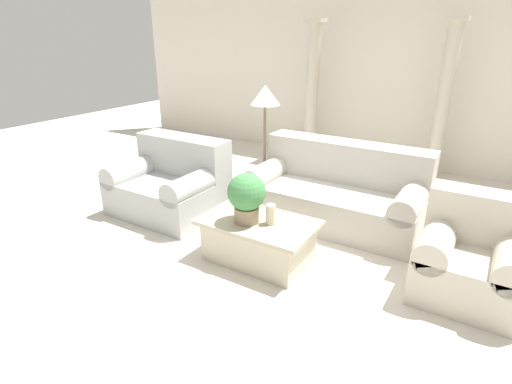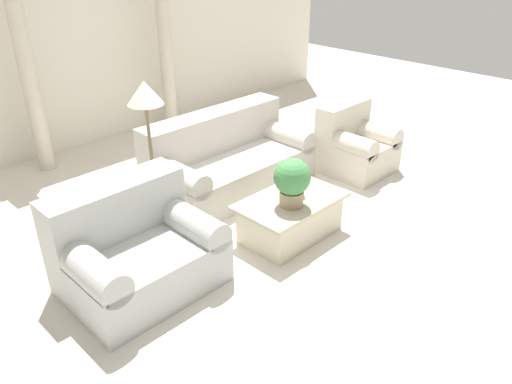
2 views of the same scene
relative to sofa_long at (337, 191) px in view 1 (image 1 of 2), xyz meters
The scene contains 11 objects.
ground_plane 0.96m from the sofa_long, 115.55° to the right, with size 16.00×16.00×0.00m, color silver.
wall_back 2.89m from the sofa_long, 98.43° to the left, with size 10.00×0.06×3.20m.
sofa_long is the anchor object (origin of this frame).
loveseat 2.04m from the sofa_long, 155.59° to the right, with size 1.27×1.00×0.91m.
coffee_table 1.33m from the sofa_long, 103.31° to the right, with size 1.11×0.68×0.43m.
potted_plant 1.46m from the sofa_long, 106.00° to the right, with size 0.36×0.36×0.49m.
pillar_candle 1.31m from the sofa_long, 97.68° to the right, with size 0.09×0.09×0.20m.
floor_lamp 1.40m from the sofa_long, behind, with size 0.37×0.37×1.52m.
column_left 2.64m from the sofa_long, 122.18° to the left, with size 0.29×0.29×2.31m.
column_right 2.39m from the sofa_long, 71.14° to the left, with size 0.29×0.29×2.31m.
armchair 1.71m from the sofa_long, 27.92° to the right, with size 0.84×0.82×0.87m.
Camera 1 is at (1.88, -3.44, 2.12)m, focal length 28.00 mm.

